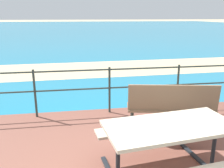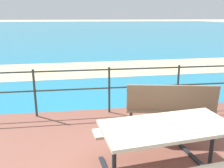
# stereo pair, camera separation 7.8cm
# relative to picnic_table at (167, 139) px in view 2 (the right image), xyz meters

# --- Properties ---
(sea_water) EXTENTS (90.00, 90.00, 0.01)m
(sea_water) POSITION_rel_picnic_table_xyz_m (-0.37, 39.88, -0.63)
(sea_water) COLOR teal
(sea_water) RESTS_ON ground
(beach_strip) EXTENTS (54.07, 4.71, 0.01)m
(beach_strip) POSITION_rel_picnic_table_xyz_m (-0.37, 6.86, -0.63)
(beach_strip) COLOR tan
(beach_strip) RESTS_ON ground
(picnic_table) EXTENTS (1.67, 1.55, 0.75)m
(picnic_table) POSITION_rel_picnic_table_xyz_m (0.00, 0.00, 0.00)
(picnic_table) COLOR #BCAD93
(picnic_table) RESTS_ON patio_paving
(park_bench) EXTENTS (1.49, 0.68, 0.91)m
(park_bench) POSITION_rel_picnic_table_xyz_m (0.50, 1.15, -0.02)
(park_bench) COLOR #7A6047
(park_bench) RESTS_ON patio_paving
(railing_fence) EXTENTS (5.94, 0.04, 0.96)m
(railing_fence) POSITION_rel_picnic_table_xyz_m (-0.37, 2.29, 0.04)
(railing_fence) COLOR #2D3833
(railing_fence) RESTS_ON patio_paving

